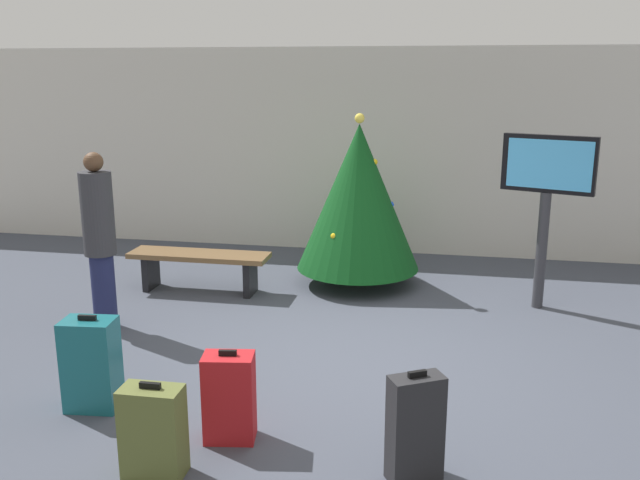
# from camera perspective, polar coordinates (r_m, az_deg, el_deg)

# --- Properties ---
(ground_plane) EXTENTS (16.00, 16.00, 0.00)m
(ground_plane) POSITION_cam_1_polar(r_m,az_deg,el_deg) (6.30, 2.84, -10.32)
(ground_plane) COLOR #424754
(back_wall) EXTENTS (16.00, 0.20, 2.93)m
(back_wall) POSITION_cam_1_polar(r_m,az_deg,el_deg) (9.87, 6.36, 7.38)
(back_wall) COLOR beige
(back_wall) RESTS_ON ground_plane
(holiday_tree) EXTENTS (1.51, 1.51, 2.11)m
(holiday_tree) POSITION_cam_1_polar(r_m,az_deg,el_deg) (8.25, 3.26, 3.62)
(holiday_tree) COLOR #4C3319
(holiday_tree) RESTS_ON ground_plane
(flight_info_kiosk) EXTENTS (0.96, 0.42, 1.94)m
(flight_info_kiosk) POSITION_cam_1_polar(r_m,az_deg,el_deg) (7.76, 18.55, 4.26)
(flight_info_kiosk) COLOR #333338
(flight_info_kiosk) RESTS_ON ground_plane
(waiting_bench) EXTENTS (1.69, 0.44, 0.48)m
(waiting_bench) POSITION_cam_1_polar(r_m,az_deg,el_deg) (8.27, -10.12, -1.83)
(waiting_bench) COLOR brown
(waiting_bench) RESTS_ON ground_plane
(traveller_0) EXTENTS (0.45, 0.45, 1.83)m
(traveller_0) POSITION_cam_1_polar(r_m,az_deg,el_deg) (7.18, -18.08, 0.25)
(traveller_0) COLOR #1E234C
(traveller_0) RESTS_ON ground_plane
(suitcase_0) EXTENTS (0.43, 0.32, 0.78)m
(suitcase_0) POSITION_cam_1_polar(r_m,az_deg,el_deg) (5.67, -18.70, -9.89)
(suitcase_0) COLOR #19606B
(suitcase_0) RESTS_ON ground_plane
(suitcase_1) EXTENTS (0.39, 0.29, 0.69)m
(suitcase_1) POSITION_cam_1_polar(r_m,az_deg,el_deg) (5.02, -7.65, -13.01)
(suitcase_1) COLOR #B2191E
(suitcase_1) RESTS_ON ground_plane
(suitcase_2) EXTENTS (0.39, 0.32, 0.76)m
(suitcase_2) POSITION_cam_1_polar(r_m,az_deg,el_deg) (4.57, 8.02, -15.43)
(suitcase_2) COLOR #232326
(suitcase_2) RESTS_ON ground_plane
(suitcase_3) EXTENTS (0.41, 0.23, 0.66)m
(suitcase_3) POSITION_cam_1_polar(r_m,az_deg,el_deg) (4.73, -13.87, -15.39)
(suitcase_3) COLOR #59602D
(suitcase_3) RESTS_ON ground_plane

